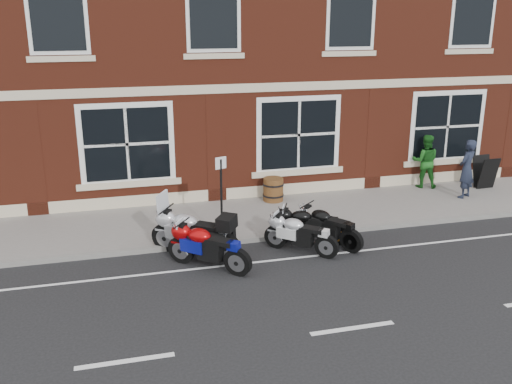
{
  "coord_description": "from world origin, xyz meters",
  "views": [
    {
      "loc": [
        -3.99,
        -11.3,
        5.4
      ],
      "look_at": [
        -0.58,
        1.6,
        1.23
      ],
      "focal_mm": 40.0,
      "sensor_mm": 36.0,
      "label": 1
    }
  ],
  "objects_px": {
    "moto_sport_silver": "(300,233)",
    "parking_sign": "(221,192)",
    "a_board_sign": "(485,172)",
    "moto_sport_black": "(307,224)",
    "barrel_planter": "(273,189)",
    "pedestrian_right": "(425,161)",
    "moto_touring_silver": "(193,231)",
    "pedestrian_left": "(467,169)",
    "moto_sport_red": "(208,246)",
    "moto_naked_black": "(327,225)"
  },
  "relations": [
    {
      "from": "a_board_sign",
      "to": "barrel_planter",
      "type": "bearing_deg",
      "value": 174.16
    },
    {
      "from": "moto_sport_silver",
      "to": "pedestrian_right",
      "type": "height_order",
      "value": "pedestrian_right"
    },
    {
      "from": "moto_sport_silver",
      "to": "pedestrian_left",
      "type": "relative_size",
      "value": 0.82
    },
    {
      "from": "pedestrian_left",
      "to": "moto_sport_silver",
      "type": "bearing_deg",
      "value": -8.36
    },
    {
      "from": "pedestrian_left",
      "to": "pedestrian_right",
      "type": "bearing_deg",
      "value": -94.31
    },
    {
      "from": "moto_touring_silver",
      "to": "moto_sport_silver",
      "type": "relative_size",
      "value": 1.3
    },
    {
      "from": "moto_sport_red",
      "to": "pedestrian_right",
      "type": "xyz_separation_m",
      "value": [
        7.69,
        4.02,
        0.43
      ]
    },
    {
      "from": "moto_sport_red",
      "to": "moto_sport_black",
      "type": "relative_size",
      "value": 0.93
    },
    {
      "from": "barrel_planter",
      "to": "parking_sign",
      "type": "distance_m",
      "value": 3.36
    },
    {
      "from": "moto_touring_silver",
      "to": "pedestrian_left",
      "type": "xyz_separation_m",
      "value": [
        8.51,
        1.94,
        0.39
      ]
    },
    {
      "from": "a_board_sign",
      "to": "moto_sport_black",
      "type": "bearing_deg",
      "value": -161.33
    },
    {
      "from": "barrel_planter",
      "to": "moto_touring_silver",
      "type": "bearing_deg",
      "value": -132.73
    },
    {
      "from": "pedestrian_left",
      "to": "parking_sign",
      "type": "xyz_separation_m",
      "value": [
        -7.71,
        -1.37,
        0.31
      ]
    },
    {
      "from": "moto_sport_black",
      "to": "parking_sign",
      "type": "height_order",
      "value": "parking_sign"
    },
    {
      "from": "pedestrian_left",
      "to": "parking_sign",
      "type": "relative_size",
      "value": 0.86
    },
    {
      "from": "moto_sport_black",
      "to": "parking_sign",
      "type": "distance_m",
      "value": 2.25
    },
    {
      "from": "moto_sport_black",
      "to": "barrel_planter",
      "type": "height_order",
      "value": "moto_sport_black"
    },
    {
      "from": "parking_sign",
      "to": "moto_sport_red",
      "type": "bearing_deg",
      "value": -132.96
    },
    {
      "from": "moto_sport_silver",
      "to": "a_board_sign",
      "type": "xyz_separation_m",
      "value": [
        7.25,
        3.13,
        0.15
      ]
    },
    {
      "from": "moto_touring_silver",
      "to": "parking_sign",
      "type": "bearing_deg",
      "value": -17.23
    },
    {
      "from": "moto_sport_black",
      "to": "barrel_planter",
      "type": "bearing_deg",
      "value": 24.34
    },
    {
      "from": "moto_sport_black",
      "to": "a_board_sign",
      "type": "relative_size",
      "value": 1.73
    },
    {
      "from": "moto_naked_black",
      "to": "parking_sign",
      "type": "distance_m",
      "value": 2.69
    },
    {
      "from": "moto_naked_black",
      "to": "pedestrian_right",
      "type": "distance_m",
      "value": 5.78
    },
    {
      "from": "moto_sport_silver",
      "to": "parking_sign",
      "type": "distance_m",
      "value": 2.13
    },
    {
      "from": "moto_sport_silver",
      "to": "barrel_planter",
      "type": "bearing_deg",
      "value": 36.35
    },
    {
      "from": "moto_sport_silver",
      "to": "parking_sign",
      "type": "xyz_separation_m",
      "value": [
        -1.66,
        1.05,
        0.82
      ]
    },
    {
      "from": "parking_sign",
      "to": "pedestrian_left",
      "type": "bearing_deg",
      "value": -9.38
    },
    {
      "from": "moto_sport_red",
      "to": "moto_sport_silver",
      "type": "bearing_deg",
      "value": -39.82
    },
    {
      "from": "moto_touring_silver",
      "to": "pedestrian_left",
      "type": "distance_m",
      "value": 8.74
    },
    {
      "from": "pedestrian_right",
      "to": "barrel_planter",
      "type": "relative_size",
      "value": 2.46
    },
    {
      "from": "pedestrian_right",
      "to": "barrel_planter",
      "type": "height_order",
      "value": "pedestrian_right"
    },
    {
      "from": "moto_naked_black",
      "to": "parking_sign",
      "type": "height_order",
      "value": "parking_sign"
    },
    {
      "from": "pedestrian_left",
      "to": "barrel_planter",
      "type": "distance_m",
      "value": 5.79
    },
    {
      "from": "moto_sport_black",
      "to": "pedestrian_right",
      "type": "xyz_separation_m",
      "value": [
        5.07,
        3.18,
        0.48
      ]
    },
    {
      "from": "moto_naked_black",
      "to": "pedestrian_left",
      "type": "xyz_separation_m",
      "value": [
        5.26,
        2.13,
        0.5
      ]
    },
    {
      "from": "moto_sport_silver",
      "to": "moto_touring_silver",
      "type": "bearing_deg",
      "value": 121.75
    },
    {
      "from": "moto_sport_black",
      "to": "pedestrian_left",
      "type": "bearing_deg",
      "value": -46.51
    },
    {
      "from": "pedestrian_left",
      "to": "parking_sign",
      "type": "height_order",
      "value": "parking_sign"
    },
    {
      "from": "moto_touring_silver",
      "to": "parking_sign",
      "type": "distance_m",
      "value": 1.21
    },
    {
      "from": "moto_sport_red",
      "to": "parking_sign",
      "type": "xyz_separation_m",
      "value": [
        0.6,
        1.37,
        0.77
      ]
    },
    {
      "from": "moto_sport_red",
      "to": "barrel_planter",
      "type": "xyz_separation_m",
      "value": [
        2.66,
        3.9,
        -0.08
      ]
    },
    {
      "from": "pedestrian_right",
      "to": "barrel_planter",
      "type": "xyz_separation_m",
      "value": [
        -5.03,
        -0.13,
        -0.5
      ]
    },
    {
      "from": "moto_sport_black",
      "to": "moto_sport_silver",
      "type": "xyz_separation_m",
      "value": [
        -0.37,
        -0.51,
        -0.0
      ]
    },
    {
      "from": "moto_sport_black",
      "to": "a_board_sign",
      "type": "xyz_separation_m",
      "value": [
        6.88,
        2.61,
        0.14
      ]
    },
    {
      "from": "moto_touring_silver",
      "to": "a_board_sign",
      "type": "xyz_separation_m",
      "value": [
        9.7,
        2.65,
        0.02
      ]
    },
    {
      "from": "moto_sport_silver",
      "to": "pedestrian_left",
      "type": "height_order",
      "value": "pedestrian_left"
    },
    {
      "from": "parking_sign",
      "to": "moto_touring_silver",
      "type": "bearing_deg",
      "value": -163.96
    },
    {
      "from": "moto_sport_black",
      "to": "a_board_sign",
      "type": "height_order",
      "value": "a_board_sign"
    },
    {
      "from": "pedestrian_left",
      "to": "pedestrian_right",
      "type": "distance_m",
      "value": 1.43
    }
  ]
}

